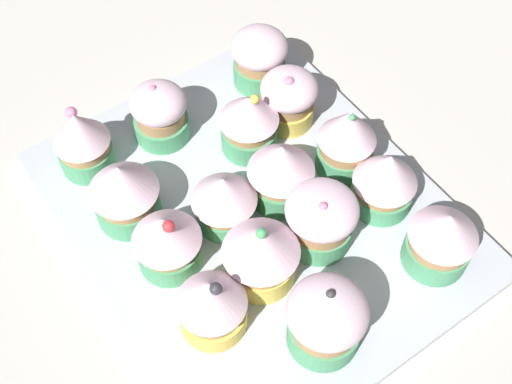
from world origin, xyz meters
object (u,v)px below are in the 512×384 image
object	(u,v)px
cupcake_0	(82,140)
cupcake_13	(347,140)
cupcake_6	(261,252)
cupcake_14	(385,180)
cupcake_7	(326,319)
cupcake_8	(249,122)
cupcake_10	(321,219)
cupcake_9	(282,172)
cupcake_12	(289,98)
cupcake_15	(442,238)
cupcake_2	(169,243)
cupcake_5	(224,199)
cupcake_1	(124,191)
cupcake_3	(211,303)
cupcake_11	(259,57)
cupcake_4	(160,113)
baking_tray	(256,213)

from	to	relation	value
cupcake_0	cupcake_13	bearing A→B (deg)	54.47
cupcake_0	cupcake_6	distance (cm)	21.35
cupcake_14	cupcake_7	bearing A→B (deg)	-59.46
cupcake_8	cupcake_10	distance (cm)	12.91
cupcake_9	cupcake_12	world-z (taller)	cupcake_9
cupcake_12	cupcake_13	distance (cm)	8.15
cupcake_15	cupcake_10	bearing A→B (deg)	-136.30
cupcake_2	cupcake_5	distance (cm)	6.60
cupcake_9	cupcake_14	xyz separation A→B (cm)	(6.02, 7.55, -0.37)
cupcake_5	cupcake_13	world-z (taller)	cupcake_13
cupcake_1	cupcake_10	world-z (taller)	cupcake_1
cupcake_1	cupcake_5	bearing A→B (deg)	51.15
cupcake_5	cupcake_10	bearing A→B (deg)	41.31
cupcake_3	cupcake_15	xyz separation A→B (cm)	(6.42, 19.96, -0.00)
cupcake_13	cupcake_8	bearing A→B (deg)	-140.42
cupcake_1	cupcake_8	bearing A→B (deg)	91.39
cupcake_1	cupcake_3	bearing A→B (deg)	2.27
cupcake_3	cupcake_6	bearing A→B (deg)	102.88
cupcake_8	cupcake_9	xyz separation A→B (cm)	(7.00, -1.11, 0.31)
cupcake_3	cupcake_14	xyz separation A→B (cm)	(-1.19, 20.06, -0.00)
cupcake_11	cupcake_13	xyz separation A→B (cm)	(14.42, 0.11, 0.58)
cupcake_1	cupcake_4	xyz separation A→B (cm)	(-6.75, 7.67, -0.55)
cupcake_3	cupcake_15	world-z (taller)	cupcake_3
baking_tray	cupcake_2	xyz separation A→B (cm)	(0.34, -9.57, 4.19)
cupcake_0	cupcake_12	world-z (taller)	cupcake_0
cupcake_0	cupcake_2	world-z (taller)	cupcake_0
baking_tray	cupcake_10	size ratio (longest dim) A/B	5.64
cupcake_1	cupcake_10	size ratio (longest dim) A/B	1.09
cupcake_10	cupcake_14	bearing A→B (deg)	88.85
cupcake_2	cupcake_4	distance (cm)	15.30
cupcake_0	cupcake_3	xyz separation A→B (cm)	(21.55, 1.00, -0.15)
baking_tray	cupcake_0	size ratio (longest dim) A/B	4.97
cupcake_13	cupcake_6	bearing A→B (deg)	-69.10
cupcake_9	cupcake_15	xyz separation A→B (cm)	(13.63, 7.45, -0.37)
cupcake_12	cupcake_1	bearing A→B (deg)	-87.46
cupcake_11	cupcake_15	xyz separation A→B (cm)	(27.50, 0.23, 0.10)
cupcake_1	cupcake_11	world-z (taller)	cupcake_1
baking_tray	cupcake_1	world-z (taller)	cupcake_1
cupcake_7	baking_tray	bearing A→B (deg)	168.26
cupcake_4	cupcake_10	size ratio (longest dim) A/B	0.99
cupcake_7	cupcake_14	xyz separation A→B (cm)	(-7.85, 13.30, -0.28)
cupcake_8	cupcake_12	xyz separation A→B (cm)	(-0.52, 5.32, -0.28)
cupcake_13	cupcake_14	xyz separation A→B (cm)	(5.48, 0.21, -0.48)
cupcake_2	cupcake_10	distance (cm)	13.68
baking_tray	cupcake_9	xyz separation A→B (cm)	(0.15, 2.84, 4.65)
cupcake_0	cupcake_3	distance (cm)	21.57
cupcake_12	cupcake_13	bearing A→B (deg)	6.46
cupcake_5	cupcake_2	bearing A→B (deg)	-80.60
baking_tray	cupcake_11	distance (cm)	17.52
cupcake_11	cupcake_12	distance (cm)	6.41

